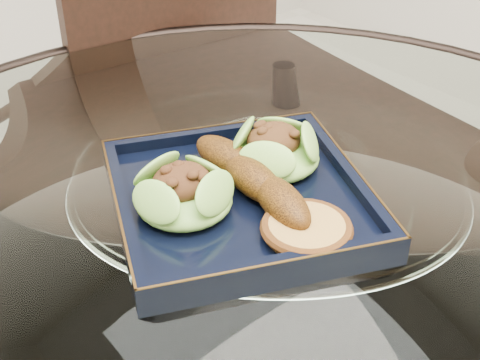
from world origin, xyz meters
TOP-DOWN VIEW (x-y plane):
  - dining_table at (-0.00, -0.00)m, footprint 1.13×1.13m
  - dining_chair at (0.23, 0.41)m, footprint 0.49×0.49m
  - navy_plate at (-0.03, 0.02)m, footprint 0.35×0.35m
  - lettuce_wrap_left at (-0.09, 0.03)m, footprint 0.12×0.12m
  - lettuce_wrap_right at (0.04, 0.04)m, footprint 0.13×0.13m
  - roasted_plantain at (-0.01, 0.01)m, footprint 0.06×0.20m
  - crumb_patty at (-0.02, -0.08)m, footprint 0.09×0.09m

SIDE VIEW (x-z plane):
  - dining_chair at x=0.23m, z-range 0.06..1.09m
  - dining_table at x=0.00m, z-range 0.21..0.98m
  - navy_plate at x=-0.03m, z-range 0.76..0.78m
  - crumb_patty at x=-0.02m, z-range 0.78..0.80m
  - roasted_plantain at x=-0.01m, z-range 0.78..0.82m
  - lettuce_wrap_left at x=-0.09m, z-range 0.78..0.82m
  - lettuce_wrap_right at x=0.04m, z-range 0.78..0.82m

